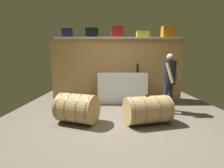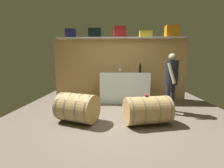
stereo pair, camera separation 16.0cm
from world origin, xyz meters
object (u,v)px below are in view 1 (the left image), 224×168
Objects in this scene: work_cabinet at (122,87)px; wine_barrel_near at (147,110)px; winemaker_pouring at (169,77)px; toolcase_yellow at (143,34)px; toolcase_orange at (168,32)px; tasting_cup at (146,95)px; toolcase_red at (117,32)px; wine_glass at (117,70)px; wine_bottle_dark at (138,68)px; toolcase_black at (92,33)px; wine_barrel_far at (77,108)px; toolcase_navy at (67,33)px.

wine_barrel_near is at bearing -77.40° from work_cabinet.
wine_barrel_near is 0.69× the size of winemaker_pouring.
toolcase_yellow is at bearing 18.28° from work_cabinet.
wine_barrel_near is (-0.26, -2.04, -1.86)m from toolcase_yellow.
toolcase_orange is 2.83m from tasting_cup.
toolcase_red reaches higher than wine_glass.
wine_glass is at bearing -166.46° from toolcase_yellow.
wine_bottle_dark is 0.22× the size of winemaker_pouring.
winemaker_pouring is (1.29, -1.27, -1.30)m from toolcase_red.
wine_bottle_dark is 2.04m from wine_barrel_near.
tasting_cup is (0.37, -1.82, 0.14)m from work_cabinet.
tasting_cup is (-1.11, -2.04, -1.62)m from toolcase_orange.
toolcase_orange is 3.01m from wine_barrel_near.
toolcase_red is 0.37× the size of wine_barrel_near.
wine_glass is 1.67m from winemaker_pouring.
wine_bottle_dark is 1.28m from winemaker_pouring.
toolcase_orange is at bearing 9.47° from wine_bottle_dark.
toolcase_black is at bearing -179.87° from toolcase_yellow.
toolcase_black is 1.43m from wine_glass.
tasting_cup is 0.04× the size of winemaker_pouring.
work_cabinet reaches higher than wine_barrel_near.
work_cabinet is 0.79m from wine_bottle_dark.
wine_bottle_dark is at bearing -17.43° from toolcase_red.
work_cabinet is at bearing -89.11° from winemaker_pouring.
wine_barrel_far is at bearing -28.45° from winemaker_pouring.
toolcase_navy is 3.23m from toolcase_orange.
toolcase_navy is 0.79m from toolcase_black.
toolcase_navy is 2.27× the size of wine_glass.
toolcase_red reaches higher than toolcase_black.
wine_bottle_dark is (-0.17, -0.16, -1.07)m from toolcase_yellow.
work_cabinet is at bearing 78.22° from wine_barrel_far.
toolcase_yellow is 0.27× the size of winemaker_pouring.
winemaker_pouring reaches higher than wine_bottle_dark.
toolcase_navy is 2.42m from toolcase_yellow.
wine_glass is 2.21× the size of tasting_cup.
wine_barrel_near is (-0.09, -1.88, -0.79)m from wine_bottle_dark.
work_cabinet is 1.56× the size of wine_barrel_far.
wine_bottle_dark is at bearing -135.44° from toolcase_yellow.
toolcase_orange is 2.03m from wine_glass.
toolcase_navy is at bearing 136.18° from tasting_cup.
toolcase_red reaches higher than toolcase_navy.
wine_glass is at bearing -91.28° from toolcase_red.
wine_glass is at bearing 82.28° from wine_barrel_far.
wine_barrel_far is (-2.57, -1.98, -1.92)m from toolcase_orange.
toolcase_orange reaches higher than toolcase_red.
toolcase_black is 2.76m from winemaker_pouring.
toolcase_orange reaches higher than toolcase_yellow.
wine_barrel_near is 16.84× the size of tasting_cup.
wine_barrel_near is 0.32m from tasting_cup.
toolcase_orange is at bearing 57.59° from wine_barrel_far.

